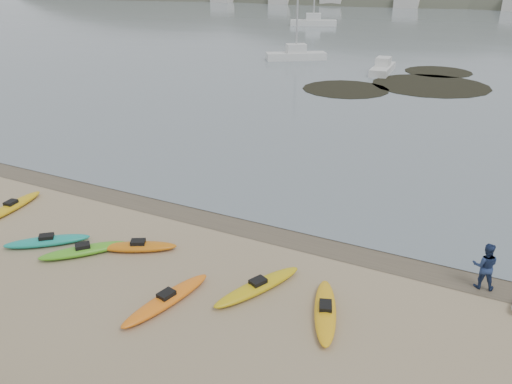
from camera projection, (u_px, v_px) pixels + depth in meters
The scene contains 7 objects.
ground at pixel (256, 223), 22.04m from camera, with size 600.00×600.00×0.00m, color tan.
wet_sand at pixel (253, 226), 21.79m from camera, with size 60.00×60.00×0.00m, color brown.
kayaks at pixel (175, 263), 18.70m from camera, with size 23.23×9.15×0.34m.
person_east at pixel (485, 266), 17.23m from camera, with size 0.84×0.66×1.74m, color navy.
kelp_mats at pixel (410, 83), 49.30m from camera, with size 16.43×20.64×0.04m.
moored_boats at pixel (471, 35), 81.35m from camera, with size 84.59×86.87×1.29m.
far_town at pixel (512, 3), 137.17m from camera, with size 199.00×5.00×4.00m.
Camera 1 is at (8.79, -17.50, 10.20)m, focal length 35.00 mm.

